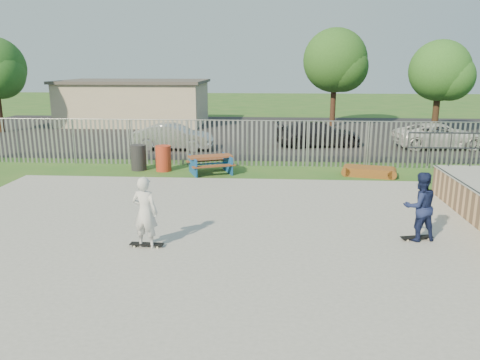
# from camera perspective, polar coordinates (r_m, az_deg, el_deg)

# --- Properties ---
(ground) EXTENTS (120.00, 120.00, 0.00)m
(ground) POSITION_cam_1_polar(r_m,az_deg,el_deg) (12.18, -6.08, -7.23)
(ground) COLOR #2A5E20
(ground) RESTS_ON ground
(concrete_slab) EXTENTS (15.00, 12.00, 0.15)m
(concrete_slab) POSITION_cam_1_polar(r_m,az_deg,el_deg) (12.16, -6.08, -6.91)
(concrete_slab) COLOR gray
(concrete_slab) RESTS_ON ground
(fence) EXTENTS (26.04, 16.02, 2.00)m
(fence) POSITION_cam_1_polar(r_m,az_deg,el_deg) (16.16, 0.08, 1.89)
(fence) COLOR gray
(fence) RESTS_ON ground
(picnic_table) EXTENTS (2.16, 1.98, 0.74)m
(picnic_table) POSITION_cam_1_polar(r_m,az_deg,el_deg) (19.18, -3.62, 1.91)
(picnic_table) COLOR brown
(picnic_table) RESTS_ON ground
(funbox) EXTENTS (1.93, 1.27, 0.35)m
(funbox) POSITION_cam_1_polar(r_m,az_deg,el_deg) (19.47, 15.45, 1.00)
(funbox) COLOR brown
(funbox) RESTS_ON ground
(trash_bin_red) EXTENTS (0.64, 0.64, 1.07)m
(trash_bin_red) POSITION_cam_1_polar(r_m,az_deg,el_deg) (19.84, -9.32, 2.62)
(trash_bin_red) COLOR #AD321A
(trash_bin_red) RESTS_ON ground
(trash_bin_grey) EXTENTS (0.64, 0.64, 1.07)m
(trash_bin_grey) POSITION_cam_1_polar(r_m,az_deg,el_deg) (20.20, -12.27, 2.70)
(trash_bin_grey) COLOR #242426
(trash_bin_grey) RESTS_ON ground
(parking_lot) EXTENTS (40.00, 18.00, 0.02)m
(parking_lot) POSITION_cam_1_polar(r_m,az_deg,el_deg) (30.56, -0.04, 5.80)
(parking_lot) COLOR black
(parking_lot) RESTS_ON ground
(car_silver) EXTENTS (4.11, 1.58, 1.34)m
(car_silver) POSITION_cam_1_polar(r_m,az_deg,el_deg) (24.61, -8.10, 5.24)
(car_silver) COLOR #BABABF
(car_silver) RESTS_ON parking_lot
(car_dark) EXTENTS (4.90, 2.66, 1.35)m
(car_dark) POSITION_cam_1_polar(r_m,az_deg,el_deg) (25.79, 9.49, 5.61)
(car_dark) COLOR black
(car_dark) RESTS_ON parking_lot
(car_white) EXTENTS (4.86, 2.57, 1.30)m
(car_white) POSITION_cam_1_polar(r_m,az_deg,el_deg) (26.94, 23.17, 4.97)
(car_white) COLOR silver
(car_white) RESTS_ON parking_lot
(building) EXTENTS (10.40, 6.40, 3.20)m
(building) POSITION_cam_1_polar(r_m,az_deg,el_deg) (35.72, -12.68, 9.25)
(building) COLOR #C1B294
(building) RESTS_ON ground
(tree_mid) EXTENTS (4.40, 4.40, 6.79)m
(tree_mid) POSITION_cam_1_polar(r_m,az_deg,el_deg) (34.04, 11.51, 14.08)
(tree_mid) COLOR #41271A
(tree_mid) RESTS_ON ground
(tree_right) EXTENTS (3.79, 3.79, 5.84)m
(tree_right) POSITION_cam_1_polar(r_m,az_deg,el_deg) (32.56, 23.19, 12.13)
(tree_right) COLOR #3A2717
(tree_right) RESTS_ON ground
(skateboard_a) EXTENTS (0.82, 0.38, 0.08)m
(skateboard_a) POSITION_cam_1_polar(r_m,az_deg,el_deg) (12.50, 20.73, -6.63)
(skateboard_a) COLOR black
(skateboard_a) RESTS_ON concrete_slab
(skateboard_b) EXTENTS (0.81, 0.22, 0.08)m
(skateboard_b) POSITION_cam_1_polar(r_m,az_deg,el_deg) (11.49, -11.30, -7.78)
(skateboard_b) COLOR black
(skateboard_b) RESTS_ON concrete_slab
(skater_navy) EXTENTS (0.97, 0.83, 1.72)m
(skater_navy) POSITION_cam_1_polar(r_m,az_deg,el_deg) (12.24, 21.06, -3.03)
(skater_navy) COLOR #161E46
(skater_navy) RESTS_ON concrete_slab
(skater_white) EXTENTS (0.70, 0.53, 1.72)m
(skater_white) POSITION_cam_1_polar(r_m,az_deg,el_deg) (11.21, -11.50, -3.88)
(skater_white) COLOR silver
(skater_white) RESTS_ON concrete_slab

